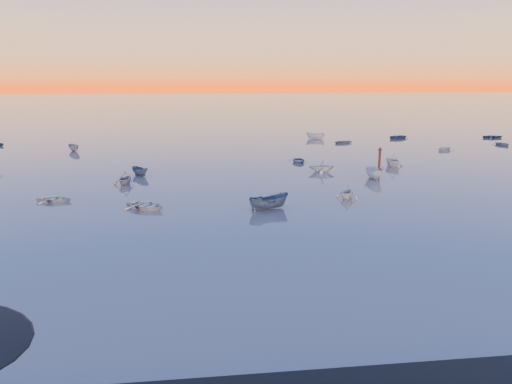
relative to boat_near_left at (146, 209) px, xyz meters
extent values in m
plane|color=#655B54|center=(7.91, 74.30, 0.00)|extent=(600.00, 600.00, 0.00)
imported|color=silver|center=(0.00, 0.00, 0.00)|extent=(3.85, 4.33, 1.03)
imported|color=#364B67|center=(11.72, -1.70, 0.00)|extent=(2.97, 4.51, 1.44)
imported|color=silver|center=(32.85, 19.79, 0.00)|extent=(4.14, 2.11, 1.40)
cylinder|color=#41180D|center=(29.76, 16.98, 0.05)|extent=(0.94, 0.94, 0.31)
cylinder|color=#41180D|center=(29.76, 16.98, 1.36)|extent=(0.33, 0.33, 2.72)
cone|color=#41180D|center=(29.76, 16.98, 2.98)|extent=(0.63, 0.63, 0.52)
camera|label=1|loc=(4.76, -47.42, 12.28)|focal=35.00mm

